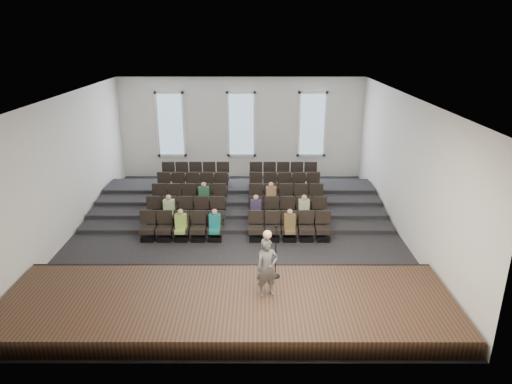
% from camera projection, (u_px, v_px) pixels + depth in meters
% --- Properties ---
extents(ground, '(14.00, 14.00, 0.00)m').
position_uv_depth(ground, '(236.00, 233.00, 16.88)').
color(ground, black).
rests_on(ground, ground).
extents(ceiling, '(12.00, 14.00, 0.02)m').
position_uv_depth(ceiling, '(234.00, 96.00, 15.20)').
color(ceiling, white).
rests_on(ceiling, ground).
extents(wall_back, '(12.00, 0.04, 5.00)m').
position_uv_depth(wall_back, '(241.00, 128.00, 22.66)').
color(wall_back, silver).
rests_on(wall_back, ground).
extents(wall_front, '(12.00, 0.04, 5.00)m').
position_uv_depth(wall_front, '(220.00, 265.00, 9.43)').
color(wall_front, silver).
rests_on(wall_front, ground).
extents(wall_left, '(0.04, 14.00, 5.00)m').
position_uv_depth(wall_left, '(65.00, 168.00, 16.05)').
color(wall_left, silver).
rests_on(wall_left, ground).
extents(wall_right, '(0.04, 14.00, 5.00)m').
position_uv_depth(wall_right, '(406.00, 169.00, 16.04)').
color(wall_right, silver).
rests_on(wall_right, ground).
extents(stage, '(11.80, 3.60, 0.50)m').
position_uv_depth(stage, '(228.00, 306.00, 11.99)').
color(stage, '#442F1D').
rests_on(stage, ground).
extents(stage_lip, '(11.80, 0.06, 0.52)m').
position_uv_depth(stage_lip, '(231.00, 272.00, 13.66)').
color(stage_lip, black).
rests_on(stage_lip, ground).
extents(risers, '(11.80, 4.80, 0.60)m').
position_uv_depth(risers, '(239.00, 199.00, 19.80)').
color(risers, black).
rests_on(risers, ground).
extents(seating_rows, '(6.80, 4.70, 1.67)m').
position_uv_depth(seating_rows, '(238.00, 201.00, 18.10)').
color(seating_rows, black).
rests_on(seating_rows, ground).
extents(windows, '(8.44, 0.10, 3.24)m').
position_uv_depth(windows, '(241.00, 125.00, 22.53)').
color(windows, white).
rests_on(windows, wall_back).
extents(audience, '(5.45, 2.64, 1.10)m').
position_uv_depth(audience, '(236.00, 210.00, 16.91)').
color(audience, '#8EB548').
rests_on(audience, seating_rows).
extents(speaker, '(0.67, 0.54, 1.59)m').
position_uv_depth(speaker, '(267.00, 268.00, 11.79)').
color(speaker, '#52504E').
rests_on(speaker, stage).
extents(mic_stand, '(0.27, 0.27, 1.59)m').
position_uv_depth(mic_stand, '(276.00, 262.00, 12.77)').
color(mic_stand, black).
rests_on(mic_stand, stage).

